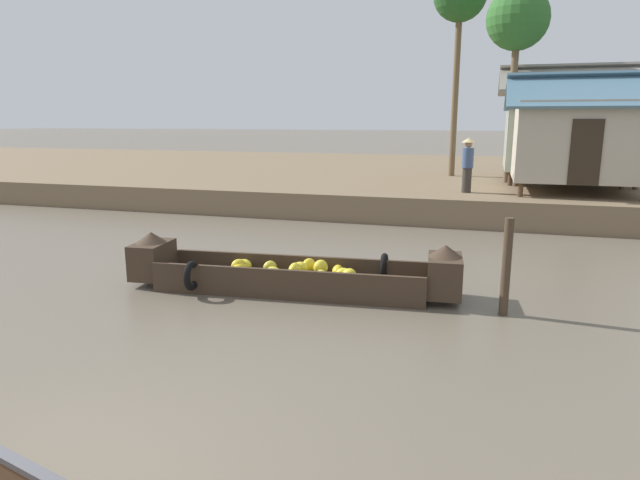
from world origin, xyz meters
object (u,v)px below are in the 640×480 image
stilt_house_mid_left (570,127)px  palm_tree_mid (518,21)px  stilt_house_left (578,138)px  mooring_post (506,267)px  vendor_person (468,162)px  banana_boat (291,273)px

stilt_house_mid_left → palm_tree_mid: size_ratio=0.75×
stilt_house_left → mooring_post: 9.91m
stilt_house_mid_left → vendor_person: size_ratio=2.96×
stilt_house_left → stilt_house_mid_left: (0.12, 2.97, 0.30)m
banana_boat → vendor_person: (2.66, 8.56, 1.41)m
stilt_house_mid_left → banana_boat: bearing=-115.6°
stilt_house_mid_left → vendor_person: (-3.25, -3.75, -1.02)m
palm_tree_mid → stilt_house_mid_left: bearing=12.9°
vendor_person → mooring_post: 8.84m
palm_tree_mid → mooring_post: bearing=-91.4°
stilt_house_mid_left → stilt_house_left: bearing=-92.3°
banana_boat → stilt_house_left: 11.20m
stilt_house_left → banana_boat: bearing=-121.8°
banana_boat → mooring_post: (3.62, -0.17, 0.45)m
banana_boat → stilt_house_mid_left: size_ratio=1.21×
stilt_house_left → vendor_person: stilt_house_left is taller
vendor_person → stilt_house_left: bearing=14.1°
stilt_house_mid_left → vendor_person: 5.07m
banana_boat → palm_tree_mid: size_ratio=0.91×
palm_tree_mid → vendor_person: (-1.25, -3.29, -4.49)m
stilt_house_left → stilt_house_mid_left: 2.98m
palm_tree_mid → mooring_post: (-0.29, -12.03, -5.46)m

